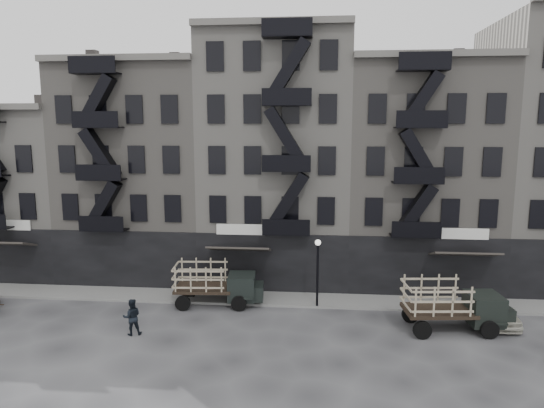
# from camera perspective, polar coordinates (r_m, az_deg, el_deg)

# --- Properties ---
(ground) EXTENTS (140.00, 140.00, 0.00)m
(ground) POSITION_cam_1_polar(r_m,az_deg,el_deg) (28.05, -1.01, -13.87)
(ground) COLOR #38383A
(ground) RESTS_ON ground
(sidewalk) EXTENTS (55.00, 2.50, 0.15)m
(sidewalk) POSITION_cam_1_polar(r_m,az_deg,el_deg) (31.48, -0.27, -11.06)
(sidewalk) COLOR slate
(sidewalk) RESTS_ON ground
(building_west) EXTENTS (10.00, 11.35, 13.20)m
(building_west) POSITION_cam_1_polar(r_m,az_deg,el_deg) (42.44, -27.39, 1.47)
(building_west) COLOR #99958D
(building_west) RESTS_ON ground
(building_midwest) EXTENTS (10.00, 11.35, 16.20)m
(building_midwest) POSITION_cam_1_polar(r_m,az_deg,el_deg) (37.85, -14.66, 3.67)
(building_midwest) COLOR gray
(building_midwest) RESTS_ON ground
(building_center) EXTENTS (10.00, 11.35, 18.20)m
(building_center) POSITION_cam_1_polar(r_m,az_deg,el_deg) (35.64, 0.65, 5.25)
(building_center) COLOR #99958D
(building_center) RESTS_ON ground
(building_mideast) EXTENTS (10.00, 11.35, 16.20)m
(building_mideast) POSITION_cam_1_polar(r_m,az_deg,el_deg) (36.35, 16.59, 3.36)
(building_mideast) COLOR gray
(building_mideast) RESTS_ON ground
(lamp_post) EXTENTS (0.36, 0.36, 4.28)m
(lamp_post) POSITION_cam_1_polar(r_m,az_deg,el_deg) (29.41, 5.39, -7.02)
(lamp_post) COLOR black
(lamp_post) RESTS_ON ground
(stake_truck_west) EXTENTS (5.52, 2.57, 2.70)m
(stake_truck_west) POSITION_cam_1_polar(r_m,az_deg,el_deg) (30.39, -6.61, -8.95)
(stake_truck_west) COLOR black
(stake_truck_west) RESTS_ON ground
(stake_truck_east) EXTENTS (5.81, 2.79, 2.82)m
(stake_truck_east) POSITION_cam_1_polar(r_m,az_deg,el_deg) (28.34, 20.58, -10.74)
(stake_truck_east) COLOR black
(stake_truck_east) RESTS_ON ground
(car_east) EXTENTS (1.83, 4.39, 1.49)m
(car_east) POSITION_cam_1_polar(r_m,az_deg,el_deg) (30.73, 24.70, -11.14)
(car_east) COLOR #B5B2A3
(car_east) RESTS_ON ground
(pedestrian_mid) EXTENTS (1.16, 1.04, 1.97)m
(pedestrian_mid) POSITION_cam_1_polar(r_m,az_deg,el_deg) (27.35, -16.15, -12.64)
(pedestrian_mid) COLOR black
(pedestrian_mid) RESTS_ON ground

